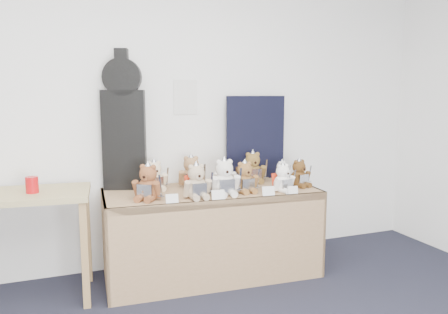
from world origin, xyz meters
name	(u,v)px	position (x,y,z in m)	size (l,w,h in m)	color
room_shell	(185,97)	(0.63, 2.49, 1.47)	(6.00, 6.00, 6.00)	white
display_table	(214,210)	(0.73, 2.03, 0.57)	(1.77, 0.82, 0.72)	#906D49
side_table	(19,210)	(-0.71, 2.13, 0.68)	(1.02, 0.63, 0.81)	#A09056
guitar_case	(124,122)	(0.08, 2.38, 1.28)	(0.36, 0.20, 1.13)	black
navy_board	(256,138)	(1.26, 2.39, 1.10)	(0.57, 0.02, 0.76)	black
red_cup	(32,185)	(-0.61, 2.09, 0.87)	(0.09, 0.09, 0.12)	red
teddy_front_far_left	(148,184)	(0.18, 1.95, 0.84)	(0.25, 0.25, 0.31)	brown
teddy_front_left	(197,183)	(0.53, 1.87, 0.84)	(0.24, 0.20, 0.30)	tan
teddy_front_centre	(225,179)	(0.77, 1.89, 0.85)	(0.26, 0.22, 0.32)	silver
teddy_front_right	(245,178)	(0.95, 1.92, 0.83)	(0.23, 0.19, 0.28)	brown
teddy_front_far_right	(283,179)	(1.25, 1.84, 0.82)	(0.22, 0.19, 0.26)	white
teddy_front_end	(299,174)	(1.47, 1.96, 0.83)	(0.22, 0.20, 0.26)	brown
teddy_back_left	(155,177)	(0.30, 2.26, 0.83)	(0.23, 0.20, 0.28)	beige
teddy_back_centre_left	(191,173)	(0.61, 2.27, 0.84)	(0.25, 0.22, 0.30)	#A67A53
teddy_back_centre_right	(225,174)	(0.89, 2.19, 0.82)	(0.21, 0.20, 0.26)	white
teddy_back_right	(253,169)	(1.18, 2.26, 0.84)	(0.25, 0.21, 0.31)	brown
teddy_back_end	(282,172)	(1.42, 2.17, 0.81)	(0.18, 0.18, 0.22)	white
entry_card_a	(172,199)	(0.32, 1.78, 0.76)	(0.09, 0.00, 0.07)	silver
entry_card_b	(218,195)	(0.67, 1.76, 0.76)	(0.10, 0.00, 0.07)	silver
entry_card_c	(268,191)	(1.07, 1.74, 0.76)	(0.10, 0.00, 0.07)	silver
entry_card_d	(293,190)	(1.28, 1.73, 0.75)	(0.08, 0.00, 0.06)	silver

